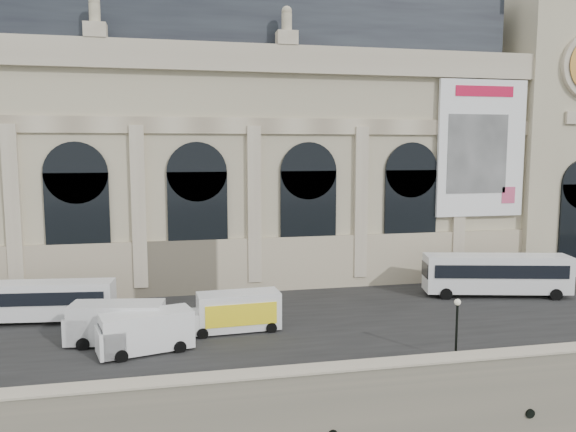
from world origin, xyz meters
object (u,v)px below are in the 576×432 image
at_px(van_b, 111,323).
at_px(van_c, 141,333).
at_px(box_truck, 233,312).
at_px(bus_left, 41,300).
at_px(bus_right, 496,273).
at_px(lamp_right, 457,330).

xyz_separation_m(van_b, van_c, (2.03, -2.14, -0.08)).
relative_size(van_b, box_truck, 0.93).
height_order(bus_left, bus_right, bus_right).
distance_m(van_b, lamp_right, 22.32).
bearing_deg(box_truck, lamp_right, -33.43).
xyz_separation_m(bus_right, van_b, (-32.01, -5.73, -0.65)).
distance_m(box_truck, lamp_right, 15.32).
distance_m(bus_left, lamp_right, 29.78).
xyz_separation_m(van_b, lamp_right, (21.02, -7.50, 0.52)).
height_order(bus_right, box_truck, bus_right).
xyz_separation_m(bus_right, van_c, (-29.98, -7.87, -0.73)).
distance_m(bus_right, van_c, 31.01).
height_order(bus_right, lamp_right, lamp_right).
relative_size(bus_right, van_c, 2.04).
bearing_deg(bus_left, van_c, -46.28).
xyz_separation_m(bus_right, box_truck, (-23.77, -4.79, -0.66)).
xyz_separation_m(bus_left, box_truck, (13.84, -4.90, -0.34)).
distance_m(bus_left, box_truck, 14.69).
bearing_deg(bus_left, bus_right, -0.16).
bearing_deg(van_b, bus_right, 10.15).
relative_size(van_c, lamp_right, 1.60).
height_order(bus_left, van_c, bus_left).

